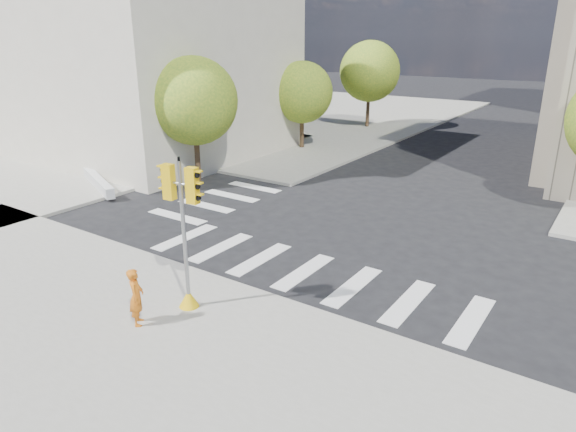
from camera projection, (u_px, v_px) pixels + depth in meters
name	position (u px, v px, depth m)	size (l,w,h in m)	color
ground	(336.00, 252.00, 18.33)	(160.00, 160.00, 0.00)	black
sidewalk_far_left	(286.00, 115.00, 49.16)	(28.00, 40.00, 0.15)	gray
classical_building	(128.00, 49.00, 33.01)	(19.00, 15.00, 12.70)	beige
tree_lw_near	(194.00, 101.00, 25.60)	(4.40, 4.40, 6.41)	#382616
tree_lw_mid	(302.00, 92.00, 33.54)	(4.00, 4.00, 5.77)	#382616
tree_lw_far	(370.00, 71.00, 41.07)	(4.80, 4.80, 6.95)	#382616
traffic_signal	(185.00, 247.00, 13.81)	(1.08, 0.56, 4.29)	gold
photographer	(136.00, 297.00, 13.29)	(0.58, 0.38, 1.58)	#C76112
planter_wall	(96.00, 180.00, 26.01)	(6.00, 0.40, 0.50)	silver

